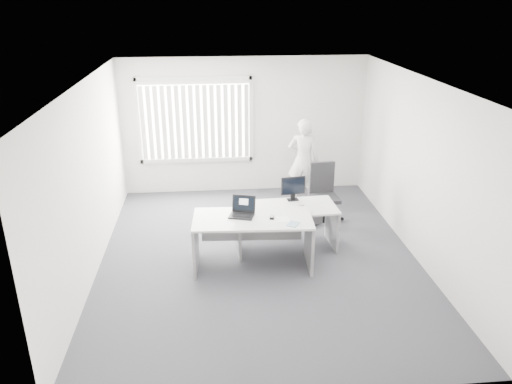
{
  "coord_description": "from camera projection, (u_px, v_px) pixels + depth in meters",
  "views": [
    {
      "loc": [
        -0.72,
        -7.02,
        3.96
      ],
      "look_at": [
        -0.03,
        0.15,
        1.07
      ],
      "focal_mm": 35.0,
      "sensor_mm": 36.0,
      "label": 1
    }
  ],
  "objects": [
    {
      "name": "mouse",
      "position": [
        272.0,
        217.0,
        7.45
      ],
      "size": [
        0.08,
        0.12,
        0.05
      ],
      "primitive_type": null,
      "rotation": [
        0.0,
        0.0,
        -0.19
      ],
      "color": "#BBBBBD",
      "rests_on": "paper_sheet"
    },
    {
      "name": "wall_front",
      "position": [
        291.0,
        282.0,
        4.73
      ],
      "size": [
        5.0,
        0.02,
        2.8
      ],
      "primitive_type": "cube",
      "color": "silver",
      "rests_on": "ground"
    },
    {
      "name": "keyboard",
      "position": [
        291.0,
        209.0,
        7.93
      ],
      "size": [
        0.52,
        0.27,
        0.02
      ],
      "primitive_type": "cube",
      "rotation": [
        0.0,
        0.0,
        0.21
      ],
      "color": "black",
      "rests_on": "desk_far"
    },
    {
      "name": "laptop",
      "position": [
        241.0,
        208.0,
        7.47
      ],
      "size": [
        0.44,
        0.41,
        0.28
      ],
      "primitive_type": null,
      "rotation": [
        0.0,
        0.0,
        -0.3
      ],
      "color": "black",
      "rests_on": "desk_near"
    },
    {
      "name": "booklet",
      "position": [
        293.0,
        224.0,
        7.27
      ],
      "size": [
        0.22,
        0.25,
        0.01
      ],
      "primitive_type": "cube",
      "rotation": [
        0.0,
        0.0,
        -0.51
      ],
      "color": "silver",
      "rests_on": "desk_near"
    },
    {
      "name": "wall_right",
      "position": [
        419.0,
        170.0,
        7.72
      ],
      "size": [
        0.02,
        6.0,
        2.8
      ],
      "primitive_type": "cube",
      "color": "silver",
      "rests_on": "ground"
    },
    {
      "name": "wall_back",
      "position": [
        244.0,
        126.0,
        10.27
      ],
      "size": [
        5.0,
        0.02,
        2.8
      ],
      "primitive_type": "cube",
      "color": "silver",
      "rests_on": "ground"
    },
    {
      "name": "paper_sheet",
      "position": [
        280.0,
        219.0,
        7.43
      ],
      "size": [
        0.3,
        0.21,
        0.0
      ],
      "primitive_type": "cube",
      "rotation": [
        0.0,
        0.0,
        0.03
      ],
      "color": "white",
      "rests_on": "desk_near"
    },
    {
      "name": "desk_near",
      "position": [
        253.0,
        231.0,
        7.56
      ],
      "size": [
        1.83,
        0.93,
        0.82
      ],
      "rotation": [
        0.0,
        0.0,
        -0.05
      ],
      "color": "silver",
      "rests_on": "ground"
    },
    {
      "name": "wall_left",
      "position": [
        89.0,
        181.0,
        7.28
      ],
      "size": [
        0.02,
        6.0,
        2.8
      ],
      "primitive_type": "cube",
      "color": "silver",
      "rests_on": "ground"
    },
    {
      "name": "ceiling",
      "position": [
        259.0,
        81.0,
        6.98
      ],
      "size": [
        5.0,
        6.0,
        0.02
      ],
      "primitive_type": "cube",
      "color": "silver",
      "rests_on": "wall_back"
    },
    {
      "name": "person",
      "position": [
        303.0,
        161.0,
        9.9
      ],
      "size": [
        0.72,
        0.58,
        1.71
      ],
      "primitive_type": "imported",
      "rotation": [
        0.0,
        0.0,
        2.84
      ],
      "color": "silver",
      "rests_on": "ground"
    },
    {
      "name": "blinds",
      "position": [
        195.0,
        123.0,
        10.05
      ],
      "size": [
        2.2,
        0.1,
        1.5
      ],
      "primitive_type": null,
      "color": "white",
      "rests_on": "wall_back"
    },
    {
      "name": "desk_far",
      "position": [
        286.0,
        218.0,
        8.13
      ],
      "size": [
        1.66,
        0.84,
        0.74
      ],
      "rotation": [
        0.0,
        0.0,
        0.05
      ],
      "color": "silver",
      "rests_on": "ground"
    },
    {
      "name": "ground",
      "position": [
        259.0,
        257.0,
        8.02
      ],
      "size": [
        6.0,
        6.0,
        0.0
      ],
      "primitive_type": "plane",
      "color": "#515159",
      "rests_on": "ground"
    },
    {
      "name": "office_chair",
      "position": [
        323.0,
        204.0,
        9.16
      ],
      "size": [
        0.67,
        0.67,
        1.1
      ],
      "rotation": [
        0.0,
        0.0,
        0.08
      ],
      "color": "black",
      "rests_on": "ground"
    },
    {
      "name": "window",
      "position": [
        195.0,
        120.0,
        10.09
      ],
      "size": [
        2.32,
        0.06,
        1.76
      ],
      "primitive_type": "cube",
      "color": "silver",
      "rests_on": "wall_back"
    },
    {
      "name": "monitor",
      "position": [
        293.0,
        189.0,
        8.25
      ],
      "size": [
        0.42,
        0.18,
        0.41
      ],
      "primitive_type": null,
      "rotation": [
        0.0,
        0.0,
        0.13
      ],
      "color": "black",
      "rests_on": "desk_far"
    }
  ]
}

